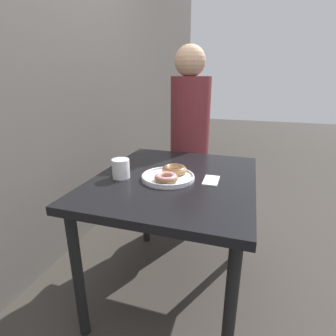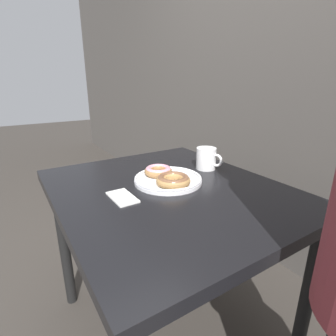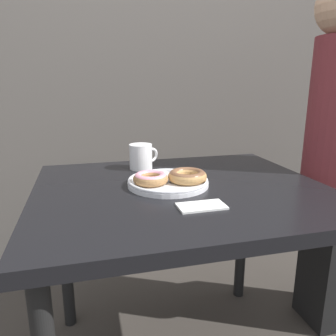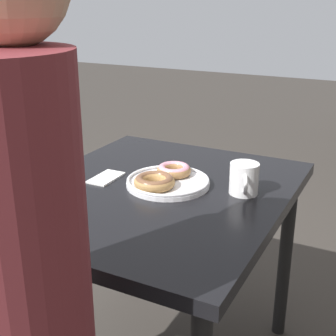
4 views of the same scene
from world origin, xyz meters
name	(u,v)px [view 1 (image 1 of 4)]	position (x,y,z in m)	size (l,w,h in m)	color
ground_plane	(214,297)	(0.00, 0.00, 0.00)	(14.00, 14.00, 0.00)	#38332D
wall_back	(21,61)	(0.00, 1.12, 1.30)	(8.00, 0.05, 2.60)	#56514C
dining_table	(175,192)	(0.00, 0.25, 0.64)	(0.95, 0.81, 0.73)	black
donut_plate	(169,175)	(-0.04, 0.27, 0.75)	(0.27, 0.27, 0.05)	white
coffee_mug	(121,168)	(-0.09, 0.51, 0.78)	(0.12, 0.09, 0.10)	white
person_figure	(190,143)	(0.71, 0.33, 0.74)	(0.39, 0.29, 1.43)	black
napkin	(211,180)	(0.00, 0.06, 0.73)	(0.13, 0.07, 0.01)	white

